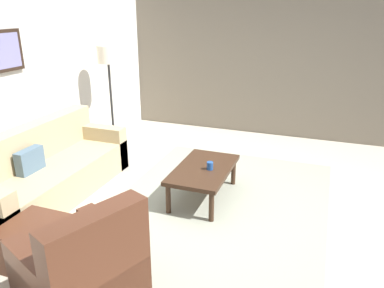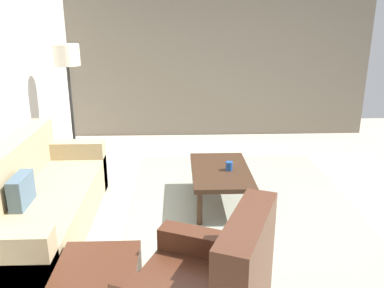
{
  "view_description": "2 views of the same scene",
  "coord_description": "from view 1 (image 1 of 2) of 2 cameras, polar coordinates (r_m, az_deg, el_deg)",
  "views": [
    {
      "loc": [
        -3.78,
        -1.07,
        2.28
      ],
      "look_at": [
        0.3,
        0.43,
        0.65
      ],
      "focal_mm": 35.04,
      "sensor_mm": 36.0,
      "label": 1
    },
    {
      "loc": [
        -3.96,
        0.72,
        2.04
      ],
      "look_at": [
        -0.06,
        0.57,
        0.79
      ],
      "focal_mm": 37.46,
      "sensor_mm": 36.0,
      "label": 2
    }
  ],
  "objects": [
    {
      "name": "ground_plane",
      "position": [
        4.54,
        3.89,
        -9.65
      ],
      "size": [
        8.0,
        8.0,
        0.0
      ],
      "primitive_type": "plane",
      "color": "#B2A893"
    },
    {
      "name": "rear_partition",
      "position": [
        5.34,
        -23.91,
        9.32
      ],
      "size": [
        6.0,
        0.12,
        2.8
      ],
      "primitive_type": "cube",
      "color": "silver",
      "rests_on": "ground_plane"
    },
    {
      "name": "stone_feature_panel",
      "position": [
        6.92,
        11.46,
        12.82
      ],
      "size": [
        0.12,
        5.2,
        2.8
      ],
      "primitive_type": "cube",
      "color": "slate",
      "rests_on": "ground_plane"
    },
    {
      "name": "area_rug",
      "position": [
        4.54,
        3.89,
        -9.61
      ],
      "size": [
        3.47,
        2.49,
        0.01
      ],
      "primitive_type": "cube",
      "color": "gray",
      "rests_on": "ground_plane"
    },
    {
      "name": "couch_main",
      "position": [
        5.03,
        -21.49,
        -4.18
      ],
      "size": [
        2.28,
        0.85,
        0.88
      ],
      "color": "tan",
      "rests_on": "ground_plane"
    },
    {
      "name": "armchair_leather",
      "position": [
        3.18,
        -16.01,
        -18.68
      ],
      "size": [
        1.05,
        1.05,
        0.95
      ],
      "color": "#4C2819",
      "rests_on": "ground_plane"
    },
    {
      "name": "ottoman",
      "position": [
        3.86,
        -22.48,
        -13.8
      ],
      "size": [
        0.56,
        0.56,
        0.4
      ],
      "primitive_type": "cube",
      "color": "#4C2819",
      "rests_on": "ground_plane"
    },
    {
      "name": "coffee_table",
      "position": [
        4.6,
        1.75,
        -4.18
      ],
      "size": [
        1.1,
        0.64,
        0.41
      ],
      "color": "#382316",
      "rests_on": "ground_plane"
    },
    {
      "name": "cup",
      "position": [
        4.5,
        2.75,
        -3.34
      ],
      "size": [
        0.08,
        0.08,
        0.1
      ],
      "primitive_type": "cylinder",
      "color": "#1E478C",
      "rests_on": "coffee_table"
    },
    {
      "name": "lamp_standing",
      "position": [
        5.88,
        -12.58,
        11.54
      ],
      "size": [
        0.32,
        0.32,
        1.71
      ],
      "color": "black",
      "rests_on": "ground_plane"
    }
  ]
}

